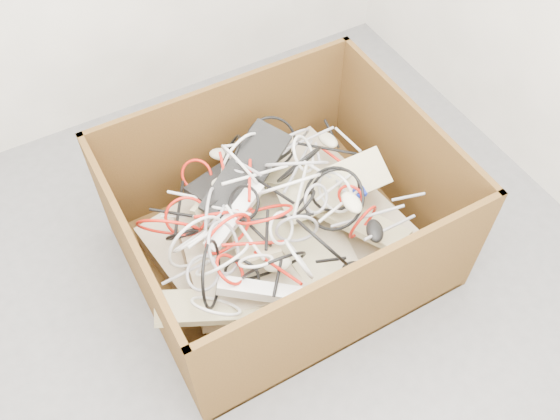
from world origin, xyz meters
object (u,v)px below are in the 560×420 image
cardboard_box (279,237)px  power_strip_right (259,291)px  power_strip_left (234,216)px  vga_plug (360,192)px

cardboard_box → power_strip_right: bearing=-130.2°
power_strip_left → cardboard_box: bearing=-34.9°
power_strip_left → power_strip_right: bearing=-125.6°
cardboard_box → power_strip_right: (-0.23, -0.28, 0.18)m
power_strip_right → vga_plug: bearing=51.0°
cardboard_box → vga_plug: 0.39m
cardboard_box → power_strip_left: (-0.18, 0.03, 0.22)m
cardboard_box → power_strip_left: cardboard_box is taller
power_strip_left → power_strip_right: power_strip_left is taller
power_strip_left → vga_plug: 0.50m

